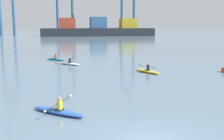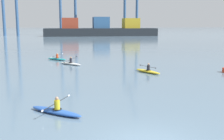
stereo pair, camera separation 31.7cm
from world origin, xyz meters
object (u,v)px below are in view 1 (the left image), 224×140
container_barge (98,29)px  kayak_yellow (147,71)px  kayak_blue (58,111)px  kayak_teal (56,59)px  kayak_white (70,63)px

container_barge → kayak_yellow: size_ratio=13.82×
kayak_yellow → container_barge: bearing=85.8°
kayak_blue → kayak_teal: (-0.64, 22.93, 0.00)m
kayak_yellow → kayak_teal: bearing=128.6°
kayak_white → kayak_yellow: same height
kayak_teal → kayak_white: bearing=-70.0°
kayak_white → kayak_yellow: (7.46, -6.77, 0.00)m
kayak_blue → kayak_yellow: 14.28m
kayak_white → kayak_teal: same height
container_barge → kayak_yellow: bearing=-94.2°
container_barge → kayak_white: 82.29m
container_barge → kayak_yellow: container_barge is taller
kayak_blue → kayak_yellow: same height
container_barge → kayak_teal: (-15.69, -76.34, -2.46)m
container_barge → kayak_teal: 77.98m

